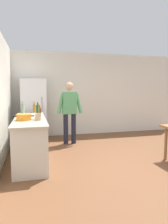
% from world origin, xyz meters
% --- Properties ---
extents(ground_plane, '(14.00, 14.00, 0.00)m').
position_xyz_m(ground_plane, '(0.00, 0.00, 0.00)').
color(ground_plane, brown).
extents(wall_back, '(6.40, 0.12, 2.70)m').
position_xyz_m(wall_back, '(0.00, 3.00, 1.35)').
color(wall_back, silver).
rests_on(wall_back, ground_plane).
extents(kitchen_counter, '(0.64, 2.20, 0.90)m').
position_xyz_m(kitchen_counter, '(-2.00, 0.80, 0.45)').
color(kitchen_counter, beige).
rests_on(kitchen_counter, ground_plane).
extents(refrigerator, '(0.70, 0.67, 1.80)m').
position_xyz_m(refrigerator, '(-1.90, 2.40, 0.90)').
color(refrigerator, white).
rests_on(refrigerator, ground_plane).
extents(person, '(0.70, 0.22, 1.70)m').
position_xyz_m(person, '(-0.95, 1.85, 0.98)').
color(person, '#1E1E2D').
rests_on(person, ground_plane).
extents(cooking_pot, '(0.40, 0.28, 0.12)m').
position_xyz_m(cooking_pot, '(-2.11, 0.51, 0.96)').
color(cooking_pot, orange).
rests_on(cooking_pot, kitchen_counter).
extents(utensil_jar, '(0.11, 0.11, 0.32)m').
position_xyz_m(utensil_jar, '(-1.84, 0.41, 0.98)').
color(utensil_jar, tan).
rests_on(utensil_jar, kitchen_counter).
extents(bottle_water_clear, '(0.07, 0.07, 0.30)m').
position_xyz_m(bottle_water_clear, '(-2.17, 1.73, 1.03)').
color(bottle_water_clear, silver).
rests_on(bottle_water_clear, kitchen_counter).
extents(bottle_oil_amber, '(0.06, 0.06, 0.28)m').
position_xyz_m(bottle_oil_amber, '(-1.90, 1.82, 1.02)').
color(bottle_oil_amber, '#996619').
rests_on(bottle_oil_amber, kitchen_counter).
extents(bottle_beer_brown, '(0.06, 0.06, 0.26)m').
position_xyz_m(bottle_beer_brown, '(-1.79, 0.90, 1.01)').
color(bottle_beer_brown, '#5B3314').
rests_on(bottle_beer_brown, kitchen_counter).
extents(bottle_vinegar_tall, '(0.06, 0.06, 0.32)m').
position_xyz_m(bottle_vinegar_tall, '(-2.18, 1.51, 1.04)').
color(bottle_vinegar_tall, gray).
rests_on(bottle_vinegar_tall, kitchen_counter).
extents(bottle_wine_green, '(0.08, 0.08, 0.34)m').
position_xyz_m(bottle_wine_green, '(-1.83, 0.63, 1.05)').
color(bottle_wine_green, '#1E5123').
rests_on(bottle_wine_green, kitchen_counter).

